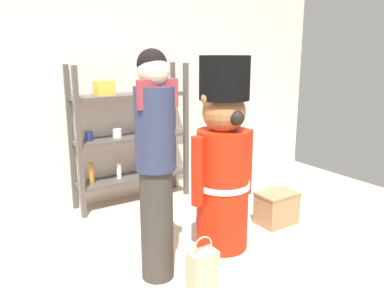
{
  "coord_description": "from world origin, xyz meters",
  "views": [
    {
      "loc": [
        -1.45,
        -2.03,
        1.72
      ],
      "look_at": [
        0.18,
        0.49,
        1.0
      ],
      "focal_mm": 36.87,
      "sensor_mm": 36.0,
      "label": 1
    }
  ],
  "objects_px": {
    "merchandise_shelf": "(130,134)",
    "teddy_bear_guard": "(223,159)",
    "person_shopper": "(155,160)",
    "display_crate": "(276,208)",
    "shopping_bag": "(203,270)"
  },
  "relations": [
    {
      "from": "merchandise_shelf",
      "to": "person_shopper",
      "type": "relative_size",
      "value": 0.91
    },
    {
      "from": "merchandise_shelf",
      "to": "shopping_bag",
      "type": "xyz_separation_m",
      "value": [
        -0.31,
        -1.89,
        -0.64
      ]
    },
    {
      "from": "merchandise_shelf",
      "to": "display_crate",
      "type": "xyz_separation_m",
      "value": [
        0.96,
        -1.36,
        -0.63
      ]
    },
    {
      "from": "teddy_bear_guard",
      "to": "display_crate",
      "type": "distance_m",
      "value": 0.99
    },
    {
      "from": "teddy_bear_guard",
      "to": "display_crate",
      "type": "xyz_separation_m",
      "value": [
        0.75,
        0.08,
        -0.65
      ]
    },
    {
      "from": "merchandise_shelf",
      "to": "teddy_bear_guard",
      "type": "xyz_separation_m",
      "value": [
        0.21,
        -1.43,
        0.01
      ]
    },
    {
      "from": "person_shopper",
      "to": "display_crate",
      "type": "height_order",
      "value": "person_shopper"
    },
    {
      "from": "person_shopper",
      "to": "teddy_bear_guard",
      "type": "bearing_deg",
      "value": 9.79
    },
    {
      "from": "teddy_bear_guard",
      "to": "shopping_bag",
      "type": "distance_m",
      "value": 0.95
    },
    {
      "from": "display_crate",
      "to": "teddy_bear_guard",
      "type": "bearing_deg",
      "value": -174.21
    },
    {
      "from": "teddy_bear_guard",
      "to": "merchandise_shelf",
      "type": "bearing_deg",
      "value": 98.5
    },
    {
      "from": "teddy_bear_guard",
      "to": "person_shopper",
      "type": "bearing_deg",
      "value": -170.21
    },
    {
      "from": "person_shopper",
      "to": "display_crate",
      "type": "relative_size",
      "value": 4.33
    },
    {
      "from": "display_crate",
      "to": "shopping_bag",
      "type": "bearing_deg",
      "value": -157.18
    },
    {
      "from": "merchandise_shelf",
      "to": "person_shopper",
      "type": "bearing_deg",
      "value": -107.82
    }
  ]
}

